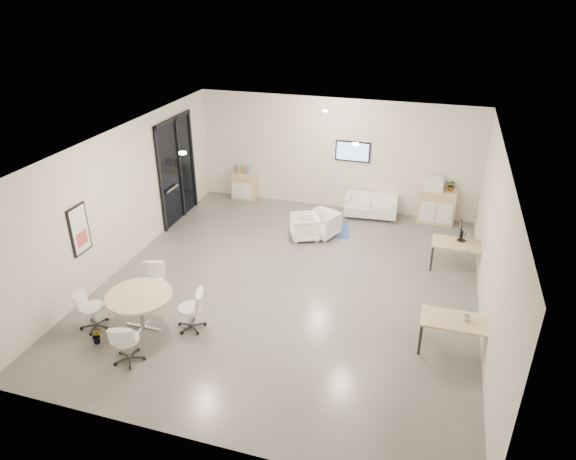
% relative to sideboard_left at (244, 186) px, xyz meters
% --- Properties ---
extents(room_shell, '(9.60, 10.60, 4.80)m').
position_rel_sideboard_left_xyz_m(room_shell, '(2.74, -4.28, 1.19)').
color(room_shell, '#55524E').
rests_on(room_shell, ground).
extents(glass_door, '(0.09, 1.90, 2.85)m').
position_rel_sideboard_left_xyz_m(glass_door, '(-1.21, -1.78, 1.10)').
color(glass_door, black).
rests_on(glass_door, room_shell).
extents(artwork, '(0.05, 0.54, 1.04)m').
position_rel_sideboard_left_xyz_m(artwork, '(-1.23, -5.88, 1.14)').
color(artwork, black).
rests_on(artwork, room_shell).
extents(wall_tv, '(0.98, 0.06, 0.58)m').
position_rel_sideboard_left_xyz_m(wall_tv, '(3.24, 0.18, 1.34)').
color(wall_tv, black).
rests_on(wall_tv, room_shell).
extents(ceiling_spots, '(3.14, 4.14, 0.03)m').
position_rel_sideboard_left_xyz_m(ceiling_spots, '(2.54, -3.45, 2.77)').
color(ceiling_spots, '#FFEAC6').
rests_on(ceiling_spots, room_shell).
extents(sideboard_left, '(0.73, 0.38, 0.82)m').
position_rel_sideboard_left_xyz_m(sideboard_left, '(0.00, 0.00, 0.00)').
color(sideboard_left, tan).
rests_on(sideboard_left, room_shell).
extents(sideboard_right, '(0.96, 0.46, 0.96)m').
position_rel_sideboard_left_xyz_m(sideboard_right, '(5.68, -0.04, 0.07)').
color(sideboard_right, tan).
rests_on(sideboard_right, room_shell).
extents(books, '(0.43, 0.14, 0.22)m').
position_rel_sideboard_left_xyz_m(books, '(-0.04, 0.00, 0.52)').
color(books, red).
rests_on(books, sideboard_left).
extents(printer, '(0.55, 0.47, 0.35)m').
position_rel_sideboard_left_xyz_m(printer, '(5.55, -0.04, 0.72)').
color(printer, white).
rests_on(printer, sideboard_right).
extents(loveseat, '(1.51, 0.84, 0.54)m').
position_rel_sideboard_left_xyz_m(loveseat, '(3.90, -0.15, -0.11)').
color(loveseat, white).
rests_on(loveseat, room_shell).
extents(blue_rug, '(1.59, 1.22, 0.01)m').
position_rel_sideboard_left_xyz_m(blue_rug, '(2.80, -1.40, -0.40)').
color(blue_rug, '#2C5487').
rests_on(blue_rug, room_shell).
extents(armchair_left, '(0.88, 0.90, 0.72)m').
position_rel_sideboard_left_xyz_m(armchair_left, '(2.46, -2.04, -0.05)').
color(armchair_left, white).
rests_on(armchair_left, room_shell).
extents(armchair_right, '(0.91, 0.89, 0.74)m').
position_rel_sideboard_left_xyz_m(armchair_right, '(2.88, -1.76, -0.04)').
color(armchair_right, white).
rests_on(armchair_right, room_shell).
extents(desk_rear, '(1.29, 0.66, 0.67)m').
position_rel_sideboard_left_xyz_m(desk_rear, '(6.30, -2.50, 0.19)').
color(desk_rear, tan).
rests_on(desk_rear, room_shell).
extents(desk_front, '(1.31, 0.66, 0.68)m').
position_rel_sideboard_left_xyz_m(desk_front, '(6.25, -5.57, 0.20)').
color(desk_front, tan).
rests_on(desk_front, room_shell).
extents(monitor, '(0.20, 0.50, 0.44)m').
position_rel_sideboard_left_xyz_m(monitor, '(6.26, -2.35, 0.50)').
color(monitor, black).
rests_on(monitor, desk_rear).
extents(round_table, '(1.25, 1.25, 0.76)m').
position_rel_sideboard_left_xyz_m(round_table, '(0.45, -6.60, 0.27)').
color(round_table, tan).
rests_on(round_table, room_shell).
extents(meeting_chairs, '(2.52, 2.52, 0.82)m').
position_rel_sideboard_left_xyz_m(meeting_chairs, '(0.45, -6.60, 0.00)').
color(meeting_chairs, white).
rests_on(meeting_chairs, room_shell).
extents(plant_cabinet, '(0.39, 0.40, 0.25)m').
position_rel_sideboard_left_xyz_m(plant_cabinet, '(5.99, -0.01, 0.68)').
color(plant_cabinet, '#3F7F3F').
rests_on(plant_cabinet, sideboard_right).
extents(plant_floor, '(0.22, 0.35, 0.15)m').
position_rel_sideboard_left_xyz_m(plant_floor, '(-0.10, -7.28, -0.33)').
color(plant_floor, '#3F7F3F').
rests_on(plant_floor, room_shell).
extents(cup, '(0.17, 0.15, 0.13)m').
position_rel_sideboard_left_xyz_m(cup, '(6.38, -5.53, 0.34)').
color(cup, white).
rests_on(cup, desk_front).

